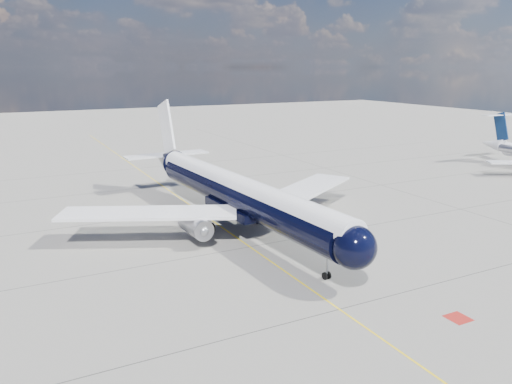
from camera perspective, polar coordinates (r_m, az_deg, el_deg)
ground at (r=68.09m, az=-8.25°, el=-1.01°), size 320.00×320.00×0.00m
taxiway_centerline at (r=63.54m, az=-6.76°, el=-2.05°), size 0.16×160.00×0.01m
red_marking at (r=39.78m, az=22.09°, el=-13.20°), size 1.60×1.60×0.01m
main_airliner at (r=55.46m, az=-2.57°, el=0.03°), size 37.54×45.77×13.22m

